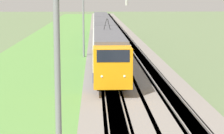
% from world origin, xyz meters
% --- Properties ---
extents(ballast_main, '(240.00, 4.40, 0.30)m').
position_xyz_m(ballast_main, '(50.00, 0.00, 0.15)').
color(ballast_main, gray).
rests_on(ballast_main, ground).
extents(ballast_adjacent, '(240.00, 4.40, 0.30)m').
position_xyz_m(ballast_adjacent, '(50.00, -4.13, 0.15)').
color(ballast_adjacent, gray).
rests_on(ballast_adjacent, ground).
extents(track_main, '(240.00, 1.57, 0.45)m').
position_xyz_m(track_main, '(50.00, 0.00, 0.16)').
color(track_main, '#4C4238').
rests_on(track_main, ground).
extents(track_adjacent, '(240.00, 1.57, 0.45)m').
position_xyz_m(track_adjacent, '(50.00, -4.13, 0.16)').
color(track_adjacent, '#4C4238').
rests_on(track_adjacent, ground).
extents(grass_verge, '(240.00, 13.71, 0.12)m').
position_xyz_m(grass_verge, '(50.00, 6.43, 0.06)').
color(grass_verge, '#5B8E42').
rests_on(grass_verge, ground).
extents(passenger_train, '(62.10, 2.83, 5.15)m').
position_xyz_m(passenger_train, '(53.22, 0.00, 2.42)').
color(passenger_train, orange).
rests_on(passenger_train, ground).
extents(catenary_mast_near, '(0.22, 2.56, 8.29)m').
position_xyz_m(catenary_mast_near, '(7.71, 2.49, 4.29)').
color(catenary_mast_near, slate).
rests_on(catenary_mast_near, ground).
extents(catenary_mast_mid, '(0.22, 2.56, 8.28)m').
position_xyz_m(catenary_mast_mid, '(44.77, 2.49, 4.28)').
color(catenary_mast_mid, slate).
rests_on(catenary_mast_mid, ground).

